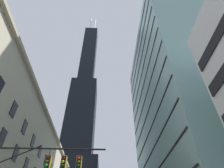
{
  "coord_description": "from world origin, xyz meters",
  "views": [
    {
      "loc": [
        1.91,
        -9.7,
        1.72
      ],
      "look_at": [
        3.21,
        22.31,
        30.11
      ],
      "focal_mm": 30.35,
      "sensor_mm": 36.0,
      "label": 1
    }
  ],
  "objects": [
    {
      "name": "dark_skyscraper",
      "position": [
        -13.84,
        97.14,
        54.69
      ],
      "size": [
        25.37,
        25.37,
        189.5
      ],
      "color": "black",
      "rests_on": "ground"
    },
    {
      "name": "glass_office_midrise",
      "position": [
        18.54,
        25.43,
        25.58
      ],
      "size": [
        15.19,
        34.47,
        51.16
      ],
      "color": "gray",
      "rests_on": "ground"
    }
  ]
}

